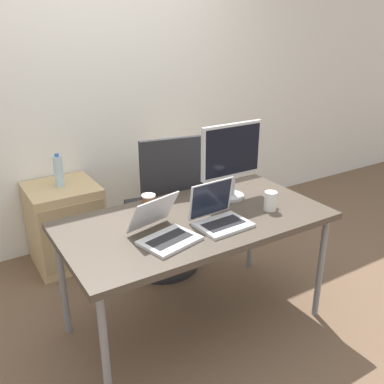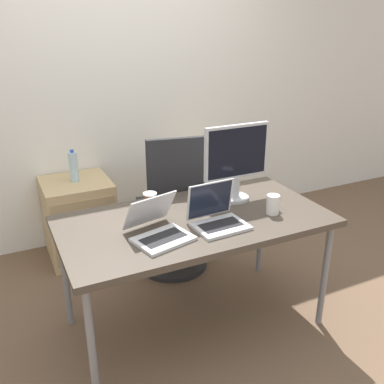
{
  "view_description": "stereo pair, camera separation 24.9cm",
  "coord_description": "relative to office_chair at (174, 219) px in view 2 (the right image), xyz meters",
  "views": [
    {
      "loc": [
        -1.22,
        -1.92,
        1.85
      ],
      "look_at": [
        0.0,
        0.04,
        0.91
      ],
      "focal_mm": 40.0,
      "sensor_mm": 36.0,
      "label": 1
    },
    {
      "loc": [
        -1.0,
        -2.04,
        1.85
      ],
      "look_at": [
        0.0,
        0.04,
        0.91
      ],
      "focal_mm": 40.0,
      "sensor_mm": 36.0,
      "label": 2
    }
  ],
  "objects": [
    {
      "name": "cabinet_right",
      "position": [
        0.5,
        0.55,
        -0.1
      ],
      "size": [
        0.52,
        0.52,
        0.65
      ],
      "color": "tan",
      "rests_on": "ground_plane"
    },
    {
      "name": "laptop_right",
      "position": [
        -0.07,
        -0.79,
        0.38
      ],
      "size": [
        0.3,
        0.27,
        0.24
      ],
      "color": "silver",
      "rests_on": "desk"
    },
    {
      "name": "office_chair",
      "position": [
        0.0,
        0.0,
        0.0
      ],
      "size": [
        0.56,
        0.6,
        1.12
      ],
      "color": "#232326",
      "rests_on": "ground_plane"
    },
    {
      "name": "laptop_left",
      "position": [
        -0.42,
        -0.78,
        0.37
      ],
      "size": [
        0.34,
        0.39,
        0.21
      ],
      "color": "silver",
      "rests_on": "desk"
    },
    {
      "name": "coffee_cup_brown",
      "position": [
        -0.34,
        -0.44,
        0.38
      ],
      "size": [
        0.08,
        0.08,
        0.11
      ],
      "color": "brown",
      "rests_on": "desk"
    },
    {
      "name": "mouse",
      "position": [
        -0.07,
        -0.62,
        0.34
      ],
      "size": [
        0.04,
        0.07,
        0.03
      ],
      "color": "silver",
      "rests_on": "desk"
    },
    {
      "name": "cabinet_left",
      "position": [
        -0.61,
        0.55,
        -0.1
      ],
      "size": [
        0.52,
        0.52,
        0.65
      ],
      "color": "tan",
      "rests_on": "ground_plane"
    },
    {
      "name": "desk",
      "position": [
        -0.14,
        -0.66,
        0.28
      ],
      "size": [
        1.58,
        0.82,
        0.76
      ],
      "color": "#473D33",
      "rests_on": "ground_plane"
    },
    {
      "name": "monitor",
      "position": [
        0.21,
        -0.52,
        0.59
      ],
      "size": [
        0.44,
        0.18,
        0.49
      ],
      "color": "#B7B7BC",
      "rests_on": "desk"
    },
    {
      "name": "ground_plane",
      "position": [
        -0.14,
        -0.66,
        -0.43
      ],
      "size": [
        14.0,
        14.0,
        0.0
      ],
      "primitive_type": "plane",
      "color": "brown"
    },
    {
      "name": "water_bottle",
      "position": [
        -0.61,
        0.55,
        0.34
      ],
      "size": [
        0.07,
        0.07,
        0.26
      ],
      "color": "silver",
      "rests_on": "cabinet_left"
    },
    {
      "name": "wall_back",
      "position": [
        -0.14,
        0.84,
        0.87
      ],
      "size": [
        10.0,
        0.05,
        2.6
      ],
      "color": "white",
      "rests_on": "ground_plane"
    },
    {
      "name": "coffee_cup_white",
      "position": [
        0.3,
        -0.8,
        0.39
      ],
      "size": [
        0.08,
        0.08,
        0.12
      ],
      "color": "white",
      "rests_on": "desk"
    }
  ]
}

